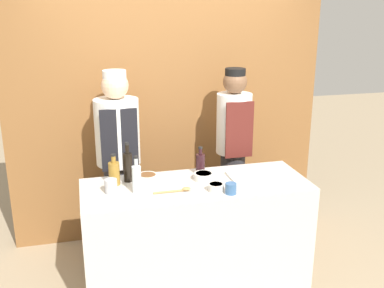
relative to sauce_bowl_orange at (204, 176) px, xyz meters
The scene contains 16 objects.
ground_plane 0.94m from the sauce_bowl_orange, 138.61° to the right, with size 14.00×14.00×0.00m, color tan.
cabinet_wall 1.06m from the sauce_bowl_orange, 94.30° to the left, with size 3.01×0.18×2.40m.
counter 0.50m from the sauce_bowl_orange, 138.61° to the right, with size 1.74×0.65×0.91m.
sauce_bowl_orange is the anchor object (origin of this frame).
sauce_bowl_brown 0.44m from the sauce_bowl_orange, 169.44° to the left, with size 0.16×0.16×0.05m.
sauce_bowl_red 0.24m from the sauce_bowl_orange, 83.03° to the right, with size 0.12×0.12×0.06m.
cutting_board 0.37m from the sauce_bowl_orange, ahead, with size 0.32×0.24×0.02m.
bottle_clear 0.56m from the sauce_bowl_orange, 167.52° to the right, with size 0.07×0.07×0.28m.
bottle_soy 0.59m from the sauce_bowl_orange, 168.46° to the left, with size 0.07×0.07×0.31m.
bottle_vinegar 0.69m from the sauce_bowl_orange, behind, with size 0.08×0.08×0.24m.
bottle_wine 0.15m from the sauce_bowl_orange, 85.45° to the left, with size 0.07×0.07×0.23m.
cup_blue 0.33m from the sauce_bowl_orange, 69.06° to the right, with size 0.08×0.08×0.08m.
cup_steel 0.73m from the sauce_bowl_orange, behind, with size 0.09×0.09×0.10m.
wooden_spoon 0.31m from the sauce_bowl_orange, 143.01° to the right, with size 0.28×0.05×0.03m.
chef_left 0.84m from the sauce_bowl_orange, 135.96° to the left, with size 0.38×0.38×1.70m.
chef_right 0.74m from the sauce_bowl_orange, 52.45° to the left, with size 0.32×0.32×1.69m.
Camera 1 is at (-0.82, -3.08, 2.22)m, focal length 42.00 mm.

